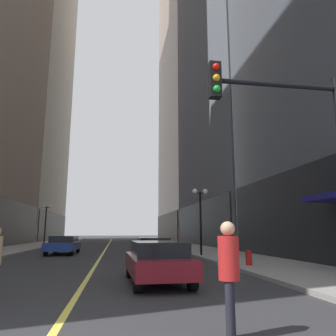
{
  "coord_description": "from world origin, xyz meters",
  "views": [
    {
      "loc": [
        0.98,
        -3.37,
        1.64
      ],
      "look_at": [
        5.74,
        27.33,
        7.69
      ],
      "focal_mm": 34.88,
      "sensor_mm": 36.0,
      "label": 1
    }
  ],
  "objects_px": {
    "traffic_light_near_right": "(303,143)",
    "pedestrian_in_red_jacket": "(229,268)",
    "car_maroon": "(157,260)",
    "car_red": "(153,249)",
    "car_blue": "(63,244)",
    "street_lamp_right_mid": "(200,206)",
    "fire_hydrant_right": "(249,259)",
    "street_lamp_left_far": "(46,216)"
  },
  "relations": [
    {
      "from": "car_blue",
      "to": "fire_hydrant_right",
      "type": "xyz_separation_m",
      "value": [
        9.75,
        -10.96,
        -0.32
      ]
    },
    {
      "from": "car_blue",
      "to": "street_lamp_right_mid",
      "type": "relative_size",
      "value": 1.05
    },
    {
      "from": "pedestrian_in_red_jacket",
      "to": "street_lamp_left_far",
      "type": "xyz_separation_m",
      "value": [
        -9.18,
        30.85,
        2.2
      ]
    },
    {
      "from": "pedestrian_in_red_jacket",
      "to": "car_maroon",
      "type": "bearing_deg",
      "value": 94.82
    },
    {
      "from": "street_lamp_right_mid",
      "to": "fire_hydrant_right",
      "type": "relative_size",
      "value": 5.54
    },
    {
      "from": "street_lamp_right_mid",
      "to": "pedestrian_in_red_jacket",
      "type": "bearing_deg",
      "value": -102.92
    },
    {
      "from": "traffic_light_near_right",
      "to": "street_lamp_left_far",
      "type": "xyz_separation_m",
      "value": [
        -11.75,
        29.06,
        -0.49
      ]
    },
    {
      "from": "car_red",
      "to": "car_maroon",
      "type": "bearing_deg",
      "value": -94.94
    },
    {
      "from": "traffic_light_near_right",
      "to": "street_lamp_left_far",
      "type": "relative_size",
      "value": 1.28
    },
    {
      "from": "car_red",
      "to": "fire_hydrant_right",
      "type": "bearing_deg",
      "value": -42.49
    },
    {
      "from": "pedestrian_in_red_jacket",
      "to": "fire_hydrant_right",
      "type": "distance_m",
      "value": 10.13
    },
    {
      "from": "fire_hydrant_right",
      "to": "car_blue",
      "type": "bearing_deg",
      "value": 131.65
    },
    {
      "from": "car_red",
      "to": "pedestrian_in_red_jacket",
      "type": "xyz_separation_m",
      "value": [
        -0.16,
        -12.86,
        0.34
      ]
    },
    {
      "from": "car_maroon",
      "to": "traffic_light_near_right",
      "type": "distance_m",
      "value": 5.74
    },
    {
      "from": "traffic_light_near_right",
      "to": "street_lamp_right_mid",
      "type": "relative_size",
      "value": 1.28
    },
    {
      "from": "car_maroon",
      "to": "car_red",
      "type": "relative_size",
      "value": 0.99
    },
    {
      "from": "car_blue",
      "to": "pedestrian_in_red_jacket",
      "type": "xyz_separation_m",
      "value": [
        5.62,
        -20.19,
        0.33
      ]
    },
    {
      "from": "car_maroon",
      "to": "pedestrian_in_red_jacket",
      "type": "xyz_separation_m",
      "value": [
        0.47,
        -5.6,
        0.34
      ]
    },
    {
      "from": "fire_hydrant_right",
      "to": "car_red",
      "type": "bearing_deg",
      "value": 137.51
    },
    {
      "from": "car_maroon",
      "to": "street_lamp_left_far",
      "type": "relative_size",
      "value": 1.02
    },
    {
      "from": "car_red",
      "to": "traffic_light_near_right",
      "type": "bearing_deg",
      "value": -77.68
    },
    {
      "from": "car_maroon",
      "to": "car_blue",
      "type": "distance_m",
      "value": 15.47
    },
    {
      "from": "pedestrian_in_red_jacket",
      "to": "fire_hydrant_right",
      "type": "relative_size",
      "value": 2.25
    },
    {
      "from": "traffic_light_near_right",
      "to": "street_lamp_right_mid",
      "type": "xyz_separation_m",
      "value": [
        1.05,
        14.01,
        -0.49
      ]
    },
    {
      "from": "street_lamp_right_mid",
      "to": "car_red",
      "type": "bearing_deg",
      "value": -139.74
    },
    {
      "from": "car_maroon",
      "to": "car_red",
      "type": "xyz_separation_m",
      "value": [
        0.63,
        7.26,
        0.0
      ]
    },
    {
      "from": "car_blue",
      "to": "fire_hydrant_right",
      "type": "distance_m",
      "value": 14.67
    },
    {
      "from": "car_maroon",
      "to": "pedestrian_in_red_jacket",
      "type": "relative_size",
      "value": 2.5
    },
    {
      "from": "car_red",
      "to": "pedestrian_in_red_jacket",
      "type": "height_order",
      "value": "pedestrian_in_red_jacket"
    },
    {
      "from": "car_blue",
      "to": "traffic_light_near_right",
      "type": "xyz_separation_m",
      "value": [
        8.2,
        -18.4,
        3.02
      ]
    },
    {
      "from": "traffic_light_near_right",
      "to": "pedestrian_in_red_jacket",
      "type": "bearing_deg",
      "value": -145.24
    },
    {
      "from": "street_lamp_left_far",
      "to": "fire_hydrant_right",
      "type": "relative_size",
      "value": 5.54
    },
    {
      "from": "traffic_light_near_right",
      "to": "car_maroon",
      "type": "bearing_deg",
      "value": 128.63
    },
    {
      "from": "traffic_light_near_right",
      "to": "fire_hydrant_right",
      "type": "bearing_deg",
      "value": 78.23
    },
    {
      "from": "car_maroon",
      "to": "traffic_light_near_right",
      "type": "height_order",
      "value": "traffic_light_near_right"
    },
    {
      "from": "car_red",
      "to": "traffic_light_near_right",
      "type": "distance_m",
      "value": 11.73
    },
    {
      "from": "car_red",
      "to": "car_blue",
      "type": "height_order",
      "value": "same"
    },
    {
      "from": "pedestrian_in_red_jacket",
      "to": "street_lamp_right_mid",
      "type": "xyz_separation_m",
      "value": [
        3.62,
        15.8,
        2.2
      ]
    },
    {
      "from": "car_red",
      "to": "street_lamp_right_mid",
      "type": "relative_size",
      "value": 1.02
    },
    {
      "from": "traffic_light_near_right",
      "to": "car_red",
      "type": "bearing_deg",
      "value": 102.32
    },
    {
      "from": "street_lamp_right_mid",
      "to": "fire_hydrant_right",
      "type": "xyz_separation_m",
      "value": [
        0.5,
        -6.57,
        -2.86
      ]
    },
    {
      "from": "car_red",
      "to": "street_lamp_left_far",
      "type": "distance_m",
      "value": 20.42
    }
  ]
}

